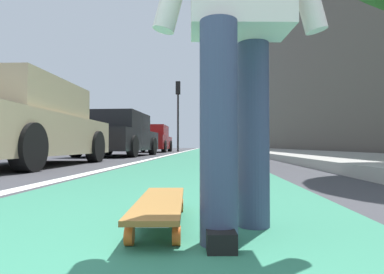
% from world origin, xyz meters
% --- Properties ---
extents(ground_plane, '(80.00, 80.00, 0.00)m').
position_xyz_m(ground_plane, '(10.00, 0.00, 0.00)').
color(ground_plane, '#38383D').
extents(bike_lane_paint, '(56.00, 2.21, 0.00)m').
position_xyz_m(bike_lane_paint, '(24.00, 0.00, 0.00)').
color(bike_lane_paint, '#2D7256').
rests_on(bike_lane_paint, ground).
extents(lane_stripe_white, '(52.00, 0.16, 0.01)m').
position_xyz_m(lane_stripe_white, '(20.00, 1.25, 0.00)').
color(lane_stripe_white, silver).
rests_on(lane_stripe_white, ground).
extents(sidewalk_curb, '(52.00, 3.20, 0.15)m').
position_xyz_m(sidewalk_curb, '(18.00, -3.52, 0.07)').
color(sidewalk_curb, '#9E9B93').
rests_on(sidewalk_curb, ground).
extents(building_facade, '(40.00, 1.20, 13.44)m').
position_xyz_m(building_facade, '(22.00, -5.96, 6.72)').
color(building_facade, '#5A534A').
rests_on(building_facade, ground).
extents(skateboard, '(0.85, 0.26, 0.11)m').
position_xyz_m(skateboard, '(1.14, -0.09, 0.09)').
color(skateboard, orange).
rests_on(skateboard, ground).
extents(skater_person, '(0.47, 0.72, 1.64)m').
position_xyz_m(skater_person, '(0.99, -0.44, 0.94)').
color(skater_person, '#384260').
rests_on(skater_person, ground).
extents(parked_car_near, '(4.30, 1.95, 1.50)m').
position_xyz_m(parked_car_near, '(5.23, 3.00, 0.73)').
color(parked_car_near, tan).
rests_on(parked_car_near, ground).
extents(parked_car_mid, '(4.62, 2.16, 1.50)m').
position_xyz_m(parked_car_mid, '(10.89, 2.88, 0.73)').
color(parked_car_mid, black).
rests_on(parked_car_mid, ground).
extents(parked_car_far, '(4.22, 1.87, 1.49)m').
position_xyz_m(parked_car_far, '(17.76, 2.88, 0.72)').
color(parked_car_far, maroon).
rests_on(parked_car_far, ground).
extents(traffic_light, '(0.33, 0.28, 4.36)m').
position_xyz_m(traffic_light, '(19.79, 1.65, 3.01)').
color(traffic_light, '#2D2D2D').
rests_on(traffic_light, ground).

